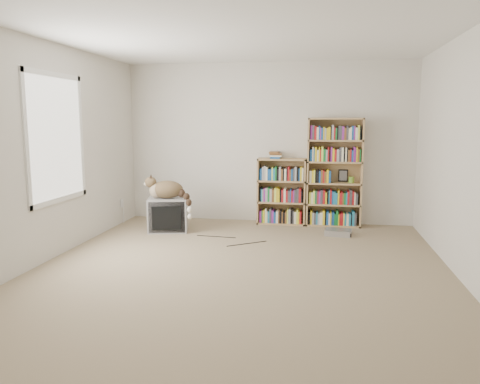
% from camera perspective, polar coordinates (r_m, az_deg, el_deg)
% --- Properties ---
extents(floor, '(4.50, 5.00, 0.01)m').
position_cam_1_polar(floor, '(5.19, 0.18, -9.29)').
color(floor, gray).
rests_on(floor, ground).
extents(wall_back, '(4.50, 0.02, 2.50)m').
position_cam_1_polar(wall_back, '(7.42, 3.41, 5.95)').
color(wall_back, silver).
rests_on(wall_back, floor).
extents(wall_front, '(4.50, 0.02, 2.50)m').
position_cam_1_polar(wall_front, '(2.53, -9.27, 0.58)').
color(wall_front, silver).
rests_on(wall_front, floor).
extents(wall_left, '(0.02, 5.00, 2.50)m').
position_cam_1_polar(wall_left, '(5.77, -22.52, 4.53)').
color(wall_left, silver).
rests_on(wall_left, floor).
extents(wall_right, '(0.02, 5.00, 2.50)m').
position_cam_1_polar(wall_right, '(5.09, 26.11, 3.84)').
color(wall_right, silver).
rests_on(wall_right, floor).
extents(ceiling, '(4.50, 5.00, 0.02)m').
position_cam_1_polar(ceiling, '(5.02, 0.19, 19.00)').
color(ceiling, white).
rests_on(ceiling, wall_back).
extents(window, '(0.02, 1.22, 1.52)m').
position_cam_1_polar(window, '(5.92, -21.47, 6.14)').
color(window, white).
rests_on(window, wall_left).
extents(crt_tv, '(0.66, 0.62, 0.49)m').
position_cam_1_polar(crt_tv, '(6.97, -8.75, -2.67)').
color(crt_tv, '#969698').
rests_on(crt_tv, floor).
extents(cat, '(0.77, 0.50, 0.57)m').
position_cam_1_polar(cat, '(6.83, -8.54, -0.01)').
color(cat, '#352115').
rests_on(cat, crt_tv).
extents(bookcase_tall, '(0.82, 0.30, 1.64)m').
position_cam_1_polar(bookcase_tall, '(7.27, 11.41, 2.08)').
color(bookcase_tall, tan).
rests_on(bookcase_tall, floor).
extents(bookcase_short, '(0.75, 0.30, 1.03)m').
position_cam_1_polar(bookcase_short, '(7.34, 5.10, -0.17)').
color(bookcase_short, tan).
rests_on(bookcase_short, floor).
extents(book_stack, '(0.18, 0.24, 0.10)m').
position_cam_1_polar(book_stack, '(7.29, 4.33, 4.53)').
color(book_stack, '#AF171C').
rests_on(book_stack, bookcase_short).
extents(green_mug, '(0.08, 0.08, 0.09)m').
position_cam_1_polar(green_mug, '(7.28, 13.42, 1.48)').
color(green_mug, '#6EA02D').
rests_on(green_mug, bookcase_tall).
extents(framed_print, '(0.14, 0.05, 0.19)m').
position_cam_1_polar(framed_print, '(7.36, 12.45, 1.97)').
color(framed_print, black).
rests_on(framed_print, bookcase_tall).
extents(dvd_player, '(0.39, 0.31, 0.08)m').
position_cam_1_polar(dvd_player, '(6.77, 11.88, -4.84)').
color(dvd_player, '#A6A5AA').
rests_on(dvd_player, floor).
extents(wall_outlet, '(0.01, 0.08, 0.13)m').
position_cam_1_polar(wall_outlet, '(7.58, -14.20, -1.32)').
color(wall_outlet, silver).
rests_on(wall_outlet, wall_left).
extents(floor_cables, '(1.20, 0.70, 0.01)m').
position_cam_1_polar(floor_cables, '(6.44, 1.66, -5.69)').
color(floor_cables, black).
rests_on(floor_cables, floor).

